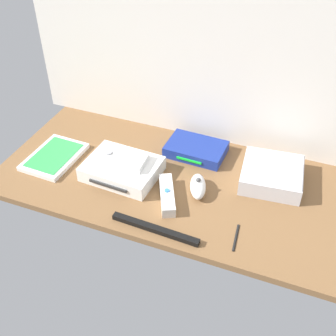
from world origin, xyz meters
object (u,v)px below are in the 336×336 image
at_px(remote_nunchuk, 198,186).
at_px(sensor_bar, 155,229).
at_px(remote_wand, 167,195).
at_px(game_case, 54,157).
at_px(network_router, 196,149).
at_px(remote_classic_pad, 122,159).
at_px(mini_computer, 272,174).
at_px(stylus_pen, 236,237).
at_px(game_console, 122,169).

distance_m(remote_nunchuk, sensor_bar, 0.19).
bearing_deg(remote_wand, game_case, 148.46).
xyz_separation_m(network_router, remote_classic_pad, (-0.17, -0.17, 0.04)).
bearing_deg(network_router, remote_wand, -90.17).
relative_size(mini_computer, remote_wand, 1.25).
bearing_deg(stylus_pen, game_case, 169.56).
bearing_deg(sensor_bar, network_router, 93.41).
distance_m(mini_computer, sensor_bar, 0.38).
relative_size(remote_nunchuk, sensor_bar, 0.45).
xyz_separation_m(mini_computer, remote_nunchuk, (-0.18, -0.12, -0.01)).
height_order(game_console, sensor_bar, game_console).
relative_size(network_router, remote_nunchuk, 1.69).
bearing_deg(network_router, mini_computer, -9.04).
bearing_deg(game_console, remote_classic_pad, 116.84).
distance_m(game_console, game_case, 0.23).
bearing_deg(game_case, mini_computer, 14.32).
relative_size(game_console, remote_classic_pad, 1.48).
xyz_separation_m(remote_nunchuk, remote_classic_pad, (-0.23, -0.00, 0.03)).
relative_size(game_console, game_case, 1.12).
xyz_separation_m(mini_computer, stylus_pen, (-0.04, -0.25, -0.02)).
xyz_separation_m(mini_computer, remote_wand, (-0.25, -0.18, -0.01)).
bearing_deg(mini_computer, game_console, -162.66).
bearing_deg(remote_classic_pad, stylus_pen, -20.76).
bearing_deg(remote_wand, stylus_pen, -43.45).
bearing_deg(remote_wand, mini_computer, 9.80).
bearing_deg(sensor_bar, remote_wand, 99.33).
bearing_deg(mini_computer, network_router, 168.99).
height_order(game_case, network_router, network_router).
relative_size(mini_computer, remote_classic_pad, 1.26).
bearing_deg(network_router, remote_nunchuk, -67.91).
bearing_deg(game_case, sensor_bar, -19.57).
xyz_separation_m(remote_wand, remote_classic_pad, (-0.16, 0.06, 0.04)).
bearing_deg(remote_classic_pad, network_router, 42.24).
bearing_deg(sensor_bar, remote_classic_pad, 137.52).
relative_size(remote_wand, remote_classic_pad, 1.01).
bearing_deg(sensor_bar, game_case, 160.46).
height_order(remote_wand, remote_classic_pad, remote_classic_pad).
distance_m(game_case, remote_nunchuk, 0.46).
relative_size(mini_computer, sensor_bar, 0.77).
distance_m(sensor_bar, stylus_pen, 0.21).
height_order(network_router, remote_classic_pad, remote_classic_pad).
relative_size(remote_classic_pad, sensor_bar, 0.61).
distance_m(network_router, sensor_bar, 0.35).
distance_m(mini_computer, remote_classic_pad, 0.44).
xyz_separation_m(game_console, game_case, (-0.23, -0.01, -0.01)).
bearing_deg(remote_nunchuk, mini_computer, 13.47).
relative_size(game_console, remote_wand, 1.46).
bearing_deg(remote_nunchuk, remote_wand, -159.29).
xyz_separation_m(remote_wand, remote_nunchuk, (0.07, 0.06, 0.01)).
distance_m(game_console, remote_wand, 0.17).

